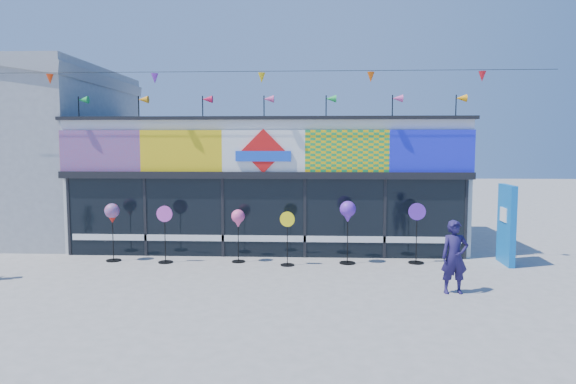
# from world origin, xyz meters

# --- Properties ---
(ground) EXTENTS (80.00, 80.00, 0.00)m
(ground) POSITION_xyz_m (0.00, 0.00, 0.00)
(ground) COLOR gray
(ground) RESTS_ON ground
(kite_shop) EXTENTS (16.00, 5.70, 5.31)m
(kite_shop) POSITION_xyz_m (0.00, 5.94, 2.05)
(kite_shop) COLOR silver
(kite_shop) RESTS_ON ground
(neighbour_building) EXTENTS (8.18, 7.20, 6.87)m
(neighbour_building) POSITION_xyz_m (-10.00, 7.00, 3.20)
(neighbour_building) COLOR #A1A3A7
(neighbour_building) RESTS_ON ground
(blue_sign) EXTENTS (0.22, 1.10, 2.19)m
(blue_sign) POSITION_xyz_m (6.74, 2.84, 1.10)
(blue_sign) COLOR #0C64BA
(blue_sign) RESTS_ON ground
(spinner_0) EXTENTS (0.41, 0.41, 1.64)m
(spinner_0) POSITION_xyz_m (-4.20, 2.67, 1.31)
(spinner_0) COLOR black
(spinner_0) RESTS_ON ground
(spinner_1) EXTENTS (0.45, 0.41, 1.59)m
(spinner_1) POSITION_xyz_m (-2.67, 2.54, 0.84)
(spinner_1) COLOR black
(spinner_1) RESTS_ON ground
(spinner_2) EXTENTS (0.38, 0.38, 1.48)m
(spinner_2) POSITION_xyz_m (-0.65, 2.71, 1.19)
(spinner_2) COLOR black
(spinner_2) RESTS_ON ground
(spinner_3) EXTENTS (0.41, 0.38, 1.48)m
(spinner_3) POSITION_xyz_m (0.74, 2.36, 0.78)
(spinner_3) COLOR black
(spinner_3) RESTS_ON ground
(spinner_4) EXTENTS (0.44, 0.44, 1.74)m
(spinner_4) POSITION_xyz_m (2.39, 2.67, 1.39)
(spinner_4) COLOR black
(spinner_4) RESTS_ON ground
(spinner_5) EXTENTS (0.47, 0.43, 1.68)m
(spinner_5) POSITION_xyz_m (4.30, 2.80, 0.89)
(spinner_5) COLOR black
(spinner_5) RESTS_ON ground
(adult_man) EXTENTS (0.62, 0.43, 1.62)m
(adult_man) POSITION_xyz_m (4.55, -0.09, 0.81)
(adult_man) COLOR #1D1646
(adult_man) RESTS_ON ground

